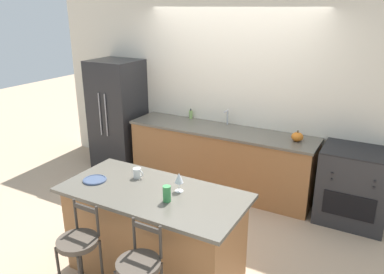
% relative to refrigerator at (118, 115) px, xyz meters
% --- Properties ---
extents(ground_plane, '(18.00, 18.00, 0.00)m').
position_rel_refrigerator_xyz_m(ground_plane, '(1.78, -0.34, -0.87)').
color(ground_plane, tan).
extents(wall_back, '(6.00, 0.07, 2.70)m').
position_rel_refrigerator_xyz_m(wall_back, '(1.78, 0.35, 0.48)').
color(wall_back, beige).
rests_on(wall_back, ground_plane).
extents(back_counter, '(2.65, 0.67, 0.91)m').
position_rel_refrigerator_xyz_m(back_counter, '(1.78, 0.04, -0.41)').
color(back_counter, '#936038').
rests_on(back_counter, ground_plane).
extents(sink_faucet, '(0.02, 0.13, 0.22)m').
position_rel_refrigerator_xyz_m(sink_faucet, '(1.78, 0.23, 0.18)').
color(sink_faucet, '#ADAFB5').
rests_on(sink_faucet, back_counter).
extents(kitchen_island, '(1.74, 0.84, 0.90)m').
position_rel_refrigerator_xyz_m(kitchen_island, '(2.01, -1.95, -0.41)').
color(kitchen_island, '#936038').
rests_on(kitchen_island, ground_plane).
extents(refrigerator, '(0.73, 0.69, 1.73)m').
position_rel_refrigerator_xyz_m(refrigerator, '(0.00, 0.00, 0.00)').
color(refrigerator, '#232326').
rests_on(refrigerator, ground_plane).
extents(oven_range, '(0.79, 0.65, 0.93)m').
position_rel_refrigerator_xyz_m(oven_range, '(3.56, 0.02, -0.40)').
color(oven_range, '#28282B').
rests_on(oven_range, ground_plane).
extents(bar_stool_near, '(0.34, 0.34, 0.96)m').
position_rel_refrigerator_xyz_m(bar_stool_near, '(1.70, -2.61, -0.32)').
color(bar_stool_near, '#332D28').
rests_on(bar_stool_near, ground_plane).
extents(dinner_plate, '(0.23, 0.23, 0.02)m').
position_rel_refrigerator_xyz_m(dinner_plate, '(1.39, -2.04, 0.04)').
color(dinner_plate, '#425170').
rests_on(dinner_plate, kitchen_island).
extents(wine_glass, '(0.08, 0.08, 0.18)m').
position_rel_refrigerator_xyz_m(wine_glass, '(2.22, -1.83, 0.16)').
color(wine_glass, white).
rests_on(wine_glass, kitchen_island).
extents(coffee_mug, '(0.11, 0.08, 0.10)m').
position_rel_refrigerator_xyz_m(coffee_mug, '(1.71, -1.78, 0.08)').
color(coffee_mug, white).
rests_on(coffee_mug, kitchen_island).
extents(tumbler_cup, '(0.07, 0.07, 0.15)m').
position_rel_refrigerator_xyz_m(tumbler_cup, '(2.22, -2.04, 0.11)').
color(tumbler_cup, '#3D934C').
rests_on(tumbler_cup, kitchen_island).
extents(pumpkin_decoration, '(0.15, 0.15, 0.14)m').
position_rel_refrigerator_xyz_m(pumpkin_decoration, '(2.83, 0.03, 0.10)').
color(pumpkin_decoration, orange).
rests_on(pumpkin_decoration, back_counter).
extents(soap_bottle, '(0.05, 0.05, 0.15)m').
position_rel_refrigerator_xyz_m(soap_bottle, '(1.18, 0.27, 0.10)').
color(soap_bottle, '#89B260').
rests_on(soap_bottle, back_counter).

